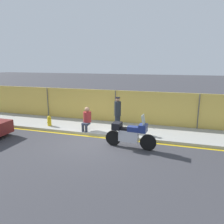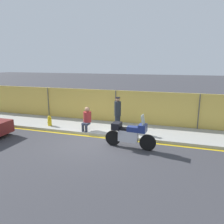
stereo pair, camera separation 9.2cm
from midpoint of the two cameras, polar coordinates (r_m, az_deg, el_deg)
name	(u,v)px [view 1 (the left image)]	position (r m, az deg, el deg)	size (l,w,h in m)	color
ground_plane	(95,143)	(10.51, -4.67, -8.00)	(120.00, 120.00, 0.00)	#38383D
sidewalk	(109,129)	(12.38, -1.00, -4.35)	(35.22, 2.54, 0.14)	#9E9E99
curb_paint_stripe	(101,137)	(11.19, -3.20, -6.65)	(35.22, 0.18, 0.01)	gold
storefront_fence	(116,107)	(13.40, 0.80, 1.27)	(33.46, 0.17, 2.08)	gold
motorcycle	(130,134)	(9.73, 4.40, -5.77)	(2.32, 0.60, 1.56)	black
officer_standing	(118,113)	(11.71, 1.25, -0.32)	(0.36, 0.36, 1.79)	#1E2328
person_seated_on_curb	(87,118)	(11.78, -6.80, -1.49)	(0.43, 0.68, 1.27)	#2D3342
fire_hydrant	(49,121)	(13.13, -16.26, -2.23)	(0.22, 0.28, 0.59)	gold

